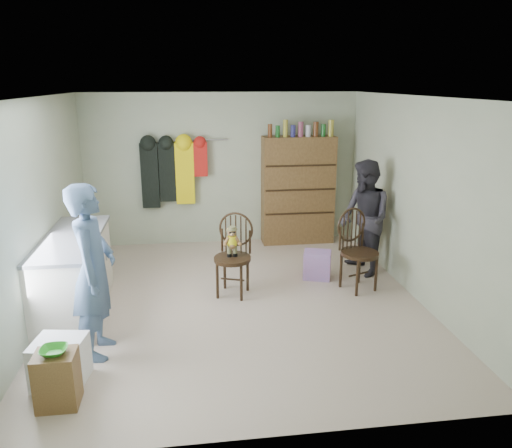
{
  "coord_description": "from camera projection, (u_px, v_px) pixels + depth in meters",
  "views": [
    {
      "loc": [
        -0.57,
        -5.73,
        2.68
      ],
      "look_at": [
        0.25,
        0.2,
        0.95
      ],
      "focal_mm": 35.0,
      "sensor_mm": 36.0,
      "label": 1
    }
  ],
  "objects": [
    {
      "name": "ground_plane",
      "position": [
        238.0,
        302.0,
        6.27
      ],
      "size": [
        5.0,
        5.0,
        0.0
      ],
      "primitive_type": "plane",
      "color": "beige",
      "rests_on": "ground"
    },
    {
      "name": "counter",
      "position": [
        74.0,
        275.0,
        5.88
      ],
      "size": [
        0.64,
        1.86,
        0.94
      ],
      "color": "silver",
      "rests_on": "ground"
    },
    {
      "name": "chair_front",
      "position": [
        233.0,
        249.0,
        6.37
      ],
      "size": [
        0.61,
        0.61,
        1.06
      ],
      "rotation": [
        0.0,
        0.0,
        -0.37
      ],
      "color": "#311F11",
      "rests_on": "ground"
    },
    {
      "name": "stool",
      "position": [
        57.0,
        379.0,
        4.21
      ],
      "size": [
        0.34,
        0.29,
        0.49
      ],
      "primitive_type": "cube",
      "color": "brown",
      "rests_on": "ground"
    },
    {
      "name": "dresser",
      "position": [
        298.0,
        189.0,
        8.37
      ],
      "size": [
        1.2,
        0.39,
        2.08
      ],
      "color": "brown",
      "rests_on": "ground"
    },
    {
      "name": "striped_bag",
      "position": [
        317.0,
        265.0,
        6.97
      ],
      "size": [
        0.44,
        0.39,
        0.39
      ],
      "primitive_type": "cube",
      "rotation": [
        0.0,
        0.0,
        -0.31
      ],
      "color": "pink",
      "rests_on": "ground"
    },
    {
      "name": "coat_rack",
      "position": [
        172.0,
        172.0,
        8.08
      ],
      "size": [
        1.42,
        0.12,
        1.09
      ],
      "color": "#99999E",
      "rests_on": "ground"
    },
    {
      "name": "plastic_tub",
      "position": [
        60.0,
        362.0,
        4.54
      ],
      "size": [
        0.5,
        0.48,
        0.42
      ],
      "primitive_type": "cube",
      "rotation": [
        0.0,
        0.0,
        -0.15
      ],
      "color": "white",
      "rests_on": "ground"
    },
    {
      "name": "chair_far",
      "position": [
        357.0,
        247.0,
        6.54
      ],
      "size": [
        0.62,
        0.62,
        1.08
      ],
      "rotation": [
        0.0,
        0.0,
        0.38
      ],
      "color": "#311F11",
      "rests_on": "ground"
    },
    {
      "name": "bowl",
      "position": [
        54.0,
        351.0,
        4.14
      ],
      "size": [
        0.23,
        0.23,
        0.06
      ],
      "primitive_type": "imported",
      "color": "green",
      "rests_on": "stool"
    },
    {
      "name": "person_right",
      "position": [
        365.0,
        218.0,
        6.99
      ],
      "size": [
        0.74,
        0.88,
        1.64
      ],
      "primitive_type": "imported",
      "rotation": [
        0.0,
        0.0,
        -1.41
      ],
      "color": "#2D2B33",
      "rests_on": "ground"
    },
    {
      "name": "room_walls",
      "position": [
        233.0,
        170.0,
        6.34
      ],
      "size": [
        5.0,
        5.0,
        5.0
      ],
      "color": "#B3BA9C",
      "rests_on": "ground"
    },
    {
      "name": "person_left",
      "position": [
        94.0,
        271.0,
        4.87
      ],
      "size": [
        0.45,
        0.66,
        1.76
      ],
      "primitive_type": "imported",
      "rotation": [
        0.0,
        0.0,
        1.52
      ],
      "color": "#445C7E",
      "rests_on": "ground"
    }
  ]
}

